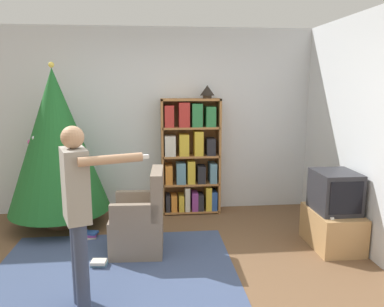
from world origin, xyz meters
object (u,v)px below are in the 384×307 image
object	(u,v)px
standing_person	(78,205)
armchair	(141,223)
bookshelf	(191,158)
christmas_tree	(56,141)
table_lamp	(207,91)
television	(335,192)

from	to	relation	value
standing_person	armchair	bearing A→B (deg)	136.98
bookshelf	christmas_tree	xyz separation A→B (m)	(-1.73, -0.35, 0.32)
armchair	table_lamp	bearing A→B (deg)	146.41
television	table_lamp	distance (m)	2.13
television	table_lamp	world-z (taller)	table_lamp
bookshelf	standing_person	xyz separation A→B (m)	(-1.11, -2.26, 0.09)
table_lamp	bookshelf	bearing A→B (deg)	-177.32
television	table_lamp	bearing A→B (deg)	133.25
armchair	standing_person	bearing A→B (deg)	-20.66
armchair	television	bearing A→B (deg)	89.93
television	armchair	bearing A→B (deg)	177.33
christmas_tree	television	bearing A→B (deg)	-16.82
television	table_lamp	size ratio (longest dim) A/B	2.53
television	standing_person	size ratio (longest dim) A/B	0.33
television	standing_person	bearing A→B (deg)	-160.28
television	armchair	xyz separation A→B (m)	(-2.16, 0.10, -0.33)
christmas_tree	standing_person	distance (m)	2.02
bookshelf	armchair	xyz separation A→B (m)	(-0.67, -1.22, -0.48)
christmas_tree	table_lamp	bearing A→B (deg)	10.39
armchair	standing_person	distance (m)	1.26
armchair	bookshelf	bearing A→B (deg)	153.84
bookshelf	standing_person	world-z (taller)	bookshelf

